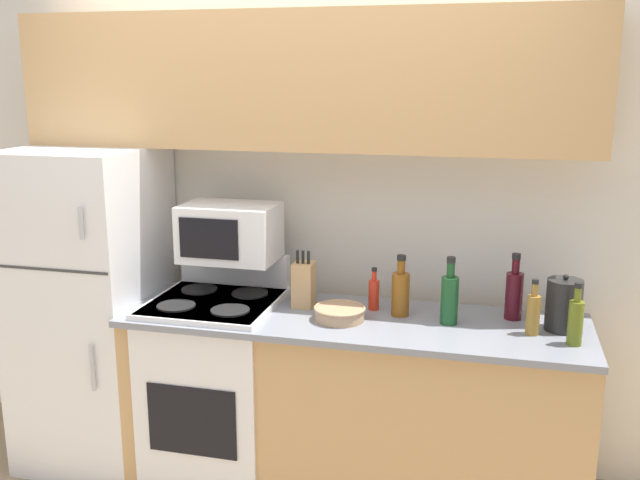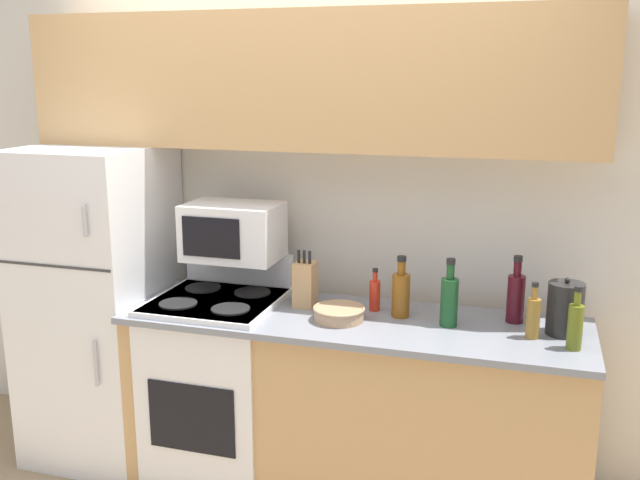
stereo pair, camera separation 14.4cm
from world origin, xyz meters
name	(u,v)px [view 2 (the right image)]	position (x,y,z in m)	size (l,w,h in m)	color
wall_back	(314,211)	(0.00, 0.72, 1.27)	(8.00, 0.05, 2.55)	silver
lower_cabinets	(353,407)	(0.32, 0.30, 0.44)	(2.07, 0.63, 0.89)	tan
refrigerator	(100,303)	(-1.04, 0.34, 0.80)	(0.64, 0.71, 1.60)	white
upper_cabinets	(303,81)	(0.00, 0.54, 1.92)	(2.71, 0.30, 0.63)	tan
stove	(220,384)	(-0.35, 0.29, 0.47)	(0.59, 0.62, 1.07)	white
microwave	(233,231)	(-0.32, 0.42, 1.21)	(0.45, 0.31, 0.27)	white
knife_block	(305,284)	(0.06, 0.38, 0.99)	(0.09, 0.11, 0.27)	tan
bowl	(339,313)	(0.27, 0.23, 0.92)	(0.23, 0.23, 0.06)	tan
bottle_hot_sauce	(375,294)	(0.39, 0.41, 0.96)	(0.05, 0.05, 0.20)	red
bottle_wine_green	(449,300)	(0.74, 0.30, 1.00)	(0.08, 0.08, 0.30)	#194C23
bottle_olive_oil	(575,325)	(1.25, 0.17, 0.99)	(0.06, 0.06, 0.26)	#5B6619
bottle_wine_red	(516,296)	(1.01, 0.43, 1.00)	(0.08, 0.08, 0.30)	#470F19
bottle_vinegar	(533,316)	(1.09, 0.25, 0.98)	(0.06, 0.06, 0.24)	olive
bottle_whiskey	(401,293)	(0.52, 0.36, 1.00)	(0.08, 0.08, 0.28)	brown
kettle	(565,309)	(1.22, 0.34, 1.00)	(0.15, 0.15, 0.25)	black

